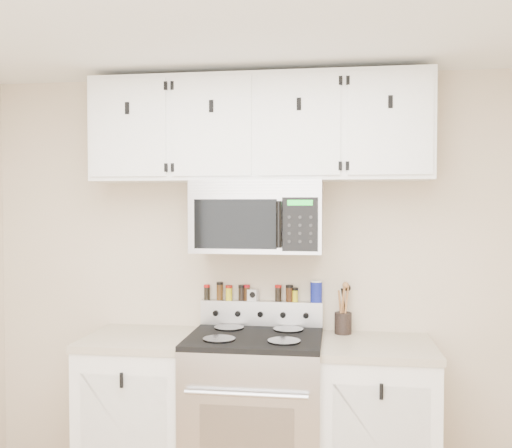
{
  "coord_description": "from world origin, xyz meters",
  "views": [
    {
      "loc": [
        0.45,
        -1.8,
        1.69
      ],
      "look_at": [
        0.0,
        1.45,
        1.59
      ],
      "focal_mm": 40.0,
      "sensor_mm": 36.0,
      "label": 1
    }
  ],
  "objects_px": {
    "salt_canister": "(316,291)",
    "microwave": "(258,216)",
    "utensil_crock": "(343,321)",
    "range": "(255,414)"
  },
  "relations": [
    {
      "from": "range",
      "to": "utensil_crock",
      "type": "bearing_deg",
      "value": 24.74
    },
    {
      "from": "range",
      "to": "microwave",
      "type": "bearing_deg",
      "value": 89.77
    },
    {
      "from": "microwave",
      "to": "utensil_crock",
      "type": "distance_m",
      "value": 0.82
    },
    {
      "from": "range",
      "to": "microwave",
      "type": "distance_m",
      "value": 1.15
    },
    {
      "from": "salt_canister",
      "to": "microwave",
      "type": "bearing_deg",
      "value": -155.39
    },
    {
      "from": "range",
      "to": "utensil_crock",
      "type": "height_order",
      "value": "utensil_crock"
    },
    {
      "from": "utensil_crock",
      "to": "microwave",
      "type": "bearing_deg",
      "value": -168.17
    },
    {
      "from": "utensil_crock",
      "to": "salt_canister",
      "type": "relative_size",
      "value": 2.25
    },
    {
      "from": "microwave",
      "to": "salt_canister",
      "type": "xyz_separation_m",
      "value": [
        0.34,
        0.16,
        -0.46
      ]
    },
    {
      "from": "range",
      "to": "utensil_crock",
      "type": "relative_size",
      "value": 3.67
    }
  ]
}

